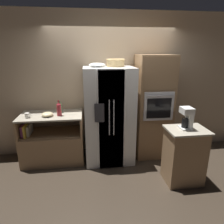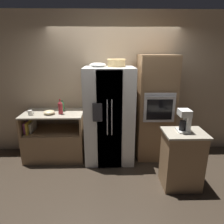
{
  "view_description": "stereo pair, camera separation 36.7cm",
  "coord_description": "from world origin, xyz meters",
  "px_view_note": "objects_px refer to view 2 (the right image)",
  "views": [
    {
      "loc": [
        -0.5,
        -3.55,
        2.07
      ],
      "look_at": [
        -0.05,
        -0.06,
        0.99
      ],
      "focal_mm": 32.0,
      "sensor_mm": 36.0,
      "label": 1
    },
    {
      "loc": [
        -0.13,
        -3.58,
        2.07
      ],
      "look_at": [
        -0.05,
        -0.06,
        0.99
      ],
      "focal_mm": 32.0,
      "sensor_mm": 36.0,
      "label": 2
    }
  ],
  "objects_px": {
    "wall_oven": "(155,108)",
    "mug": "(30,113)",
    "bottle_short": "(60,107)",
    "fruit_bowl": "(98,65)",
    "coffee_maker": "(185,120)",
    "wicker_basket": "(116,63)",
    "bottle_tall": "(62,106)",
    "mixing_bowl": "(49,112)",
    "refrigerator": "(109,115)"
  },
  "relations": [
    {
      "from": "wall_oven",
      "to": "mug",
      "type": "relative_size",
      "value": 17.9
    },
    {
      "from": "wall_oven",
      "to": "bottle_short",
      "type": "relative_size",
      "value": 6.98
    },
    {
      "from": "fruit_bowl",
      "to": "coffee_maker",
      "type": "xyz_separation_m",
      "value": [
        1.3,
        -0.9,
        -0.73
      ]
    },
    {
      "from": "fruit_bowl",
      "to": "mug",
      "type": "height_order",
      "value": "fruit_bowl"
    },
    {
      "from": "coffee_maker",
      "to": "wicker_basket",
      "type": "bearing_deg",
      "value": 136.64
    },
    {
      "from": "wicker_basket",
      "to": "mug",
      "type": "xyz_separation_m",
      "value": [
        -1.58,
        -0.13,
        -0.89
      ]
    },
    {
      "from": "bottle_tall",
      "to": "mug",
      "type": "height_order",
      "value": "bottle_tall"
    },
    {
      "from": "fruit_bowl",
      "to": "mixing_bowl",
      "type": "xyz_separation_m",
      "value": [
        -0.92,
        -0.07,
        -0.86
      ]
    },
    {
      "from": "bottle_tall",
      "to": "bottle_short",
      "type": "height_order",
      "value": "bottle_short"
    },
    {
      "from": "refrigerator",
      "to": "fruit_bowl",
      "type": "height_order",
      "value": "fruit_bowl"
    },
    {
      "from": "bottle_short",
      "to": "coffee_maker",
      "type": "relative_size",
      "value": 0.85
    },
    {
      "from": "wall_oven",
      "to": "fruit_bowl",
      "type": "distance_m",
      "value": 1.37
    },
    {
      "from": "coffee_maker",
      "to": "mixing_bowl",
      "type": "bearing_deg",
      "value": 159.34
    },
    {
      "from": "wicker_basket",
      "to": "wall_oven",
      "type": "bearing_deg",
      "value": 3.28
    },
    {
      "from": "fruit_bowl",
      "to": "mixing_bowl",
      "type": "bearing_deg",
      "value": -175.86
    },
    {
      "from": "wall_oven",
      "to": "fruit_bowl",
      "type": "bearing_deg",
      "value": -176.94
    },
    {
      "from": "bottle_short",
      "to": "mixing_bowl",
      "type": "distance_m",
      "value": 0.23
    },
    {
      "from": "coffee_maker",
      "to": "wall_oven",
      "type": "bearing_deg",
      "value": 102.83
    },
    {
      "from": "fruit_bowl",
      "to": "bottle_short",
      "type": "relative_size",
      "value": 1.04
    },
    {
      "from": "wall_oven",
      "to": "wicker_basket",
      "type": "relative_size",
      "value": 5.98
    },
    {
      "from": "bottle_short",
      "to": "bottle_tall",
      "type": "bearing_deg",
      "value": 91.1
    },
    {
      "from": "coffee_maker",
      "to": "fruit_bowl",
      "type": "bearing_deg",
      "value": 145.27
    },
    {
      "from": "fruit_bowl",
      "to": "coffee_maker",
      "type": "height_order",
      "value": "fruit_bowl"
    },
    {
      "from": "wall_oven",
      "to": "mug",
      "type": "distance_m",
      "value": 2.34
    },
    {
      "from": "refrigerator",
      "to": "coffee_maker",
      "type": "relative_size",
      "value": 5.3
    },
    {
      "from": "wall_oven",
      "to": "bottle_tall",
      "type": "relative_size",
      "value": 8.89
    },
    {
      "from": "fruit_bowl",
      "to": "mug",
      "type": "relative_size",
      "value": 2.67
    },
    {
      "from": "wall_oven",
      "to": "mixing_bowl",
      "type": "bearing_deg",
      "value": -176.45
    },
    {
      "from": "bottle_tall",
      "to": "coffee_maker",
      "type": "xyz_separation_m",
      "value": [
        2.01,
        -1.04,
        0.07
      ]
    },
    {
      "from": "mixing_bowl",
      "to": "coffee_maker",
      "type": "distance_m",
      "value": 2.38
    },
    {
      "from": "fruit_bowl",
      "to": "mixing_bowl",
      "type": "distance_m",
      "value": 1.26
    },
    {
      "from": "bottle_tall",
      "to": "refrigerator",
      "type": "bearing_deg",
      "value": -10.38
    },
    {
      "from": "bottle_tall",
      "to": "mug",
      "type": "xyz_separation_m",
      "value": [
        -0.54,
        -0.25,
        -0.06
      ]
    },
    {
      "from": "bottle_tall",
      "to": "mug",
      "type": "bearing_deg",
      "value": -154.98
    },
    {
      "from": "wicker_basket",
      "to": "mug",
      "type": "bearing_deg",
      "value": -175.34
    },
    {
      "from": "wicker_basket",
      "to": "fruit_bowl",
      "type": "relative_size",
      "value": 1.12
    },
    {
      "from": "mug",
      "to": "coffee_maker",
      "type": "xyz_separation_m",
      "value": [
        2.55,
        -0.79,
        0.12
      ]
    },
    {
      "from": "mixing_bowl",
      "to": "coffee_maker",
      "type": "height_order",
      "value": "coffee_maker"
    },
    {
      "from": "fruit_bowl",
      "to": "coffee_maker",
      "type": "relative_size",
      "value": 0.88
    },
    {
      "from": "refrigerator",
      "to": "mug",
      "type": "height_order",
      "value": "refrigerator"
    },
    {
      "from": "coffee_maker",
      "to": "bottle_tall",
      "type": "bearing_deg",
      "value": 152.65
    },
    {
      "from": "bottle_tall",
      "to": "wicker_basket",
      "type": "bearing_deg",
      "value": -6.72
    },
    {
      "from": "mixing_bowl",
      "to": "coffee_maker",
      "type": "xyz_separation_m",
      "value": [
        2.22,
        -0.84,
        0.13
      ]
    },
    {
      "from": "mug",
      "to": "mixing_bowl",
      "type": "distance_m",
      "value": 0.33
    },
    {
      "from": "mixing_bowl",
      "to": "mug",
      "type": "bearing_deg",
      "value": -171.82
    },
    {
      "from": "wicker_basket",
      "to": "fruit_bowl",
      "type": "bearing_deg",
      "value": -177.45
    },
    {
      "from": "wicker_basket",
      "to": "mug",
      "type": "distance_m",
      "value": 1.82
    },
    {
      "from": "refrigerator",
      "to": "coffee_maker",
      "type": "bearing_deg",
      "value": -38.41
    },
    {
      "from": "wall_oven",
      "to": "mixing_bowl",
      "type": "relative_size",
      "value": 9.66
    },
    {
      "from": "wall_oven",
      "to": "mug",
      "type": "bearing_deg",
      "value": -175.78
    }
  ]
}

